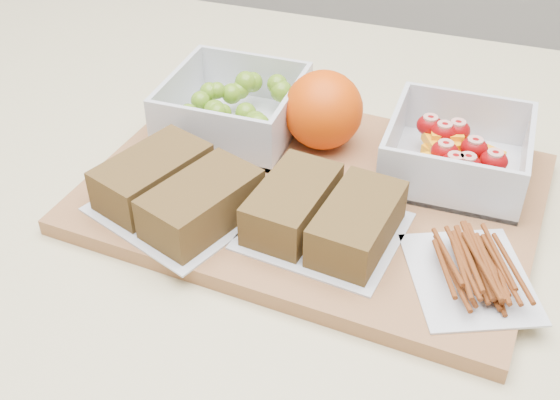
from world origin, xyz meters
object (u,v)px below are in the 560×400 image
(sandwich_bag_left, at_px, (177,191))
(cutting_board, at_px, (313,193))
(fruit_container, at_px, (456,154))
(pretzel_bag, at_px, (472,267))
(grape_container, at_px, (236,108))
(sandwich_bag_center, at_px, (324,214))
(orange, at_px, (323,110))

(sandwich_bag_left, bearing_deg, cutting_board, 34.46)
(cutting_board, bearing_deg, fruit_container, 33.09)
(cutting_board, distance_m, pretzel_bag, 0.18)
(grape_container, height_order, pretzel_bag, grape_container)
(pretzel_bag, bearing_deg, sandwich_bag_center, 172.38)
(grape_container, xyz_separation_m, sandwich_bag_center, (0.14, -0.14, -0.00))
(fruit_container, bearing_deg, pretzel_bag, -76.90)
(sandwich_bag_center, bearing_deg, pretzel_bag, -7.62)
(grape_container, relative_size, sandwich_bag_left, 0.78)
(orange, distance_m, pretzel_bag, 0.23)
(sandwich_bag_left, bearing_deg, grape_container, 90.64)
(cutting_board, xyz_separation_m, grape_container, (-0.11, 0.08, 0.03))
(cutting_board, relative_size, fruit_container, 3.18)
(fruit_container, height_order, sandwich_bag_center, fruit_container)
(grape_container, xyz_separation_m, pretzel_bag, (0.27, -0.16, -0.01))
(sandwich_bag_center, bearing_deg, grape_container, 135.08)
(sandwich_bag_left, height_order, sandwich_bag_center, sandwich_bag_left)
(cutting_board, relative_size, orange, 5.18)
(cutting_board, distance_m, orange, 0.09)
(fruit_container, height_order, pretzel_bag, fruit_container)
(grape_container, bearing_deg, sandwich_bag_center, -44.92)
(fruit_container, bearing_deg, grape_container, 178.00)
(sandwich_bag_center, bearing_deg, orange, 106.87)
(grape_container, xyz_separation_m, sandwich_bag_left, (0.00, -0.15, -0.00))
(cutting_board, xyz_separation_m, fruit_container, (0.12, 0.07, 0.03))
(orange, xyz_separation_m, sandwich_bag_left, (-0.09, -0.15, -0.02))
(sandwich_bag_left, relative_size, pretzel_bag, 1.21)
(pretzel_bag, bearing_deg, orange, 138.05)
(fruit_container, relative_size, sandwich_bag_center, 0.90)
(sandwich_bag_left, height_order, pretzel_bag, sandwich_bag_left)
(cutting_board, relative_size, sandwich_bag_center, 2.85)
(orange, relative_size, sandwich_bag_left, 0.47)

